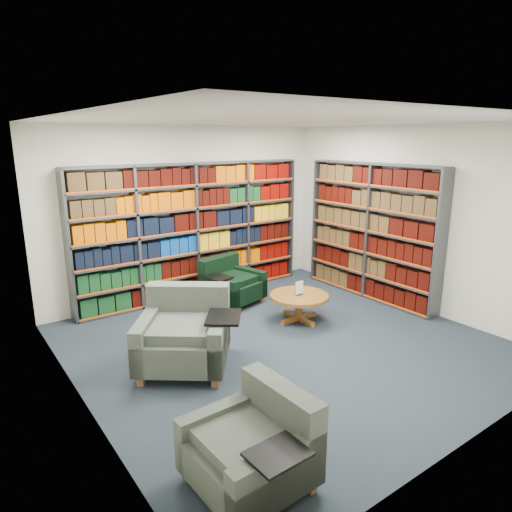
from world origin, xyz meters
TOP-DOWN VIEW (x-y plane):
  - room_shell at (0.00, 0.00)m, footprint 5.02×5.02m
  - bookshelf_back at (0.00, 2.34)m, footprint 4.00×0.28m
  - bookshelf_right at (2.34, 0.60)m, footprint 0.28×2.50m
  - chair_teal_left at (-1.28, 0.24)m, footprint 1.38×1.38m
  - chair_green_right at (0.28, 1.72)m, footprint 1.03×0.96m
  - chair_teal_front at (-1.72, -1.80)m, footprint 0.85×0.98m
  - coffee_table at (0.66, 0.45)m, footprint 0.85×0.85m

SIDE VIEW (x-z plane):
  - chair_green_right at x=0.28m, z-range -0.07..0.65m
  - chair_teal_front at x=-1.72m, z-range -0.07..0.68m
  - coffee_table at x=0.66m, z-range 0.02..0.62m
  - chair_teal_left at x=-1.28m, z-range -0.09..0.81m
  - bookshelf_back at x=0.00m, z-range 0.00..2.20m
  - bookshelf_right at x=2.34m, z-range 0.00..2.20m
  - room_shell at x=0.00m, z-range -0.01..2.81m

